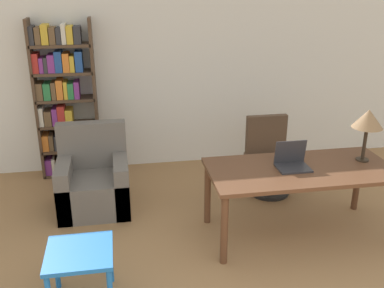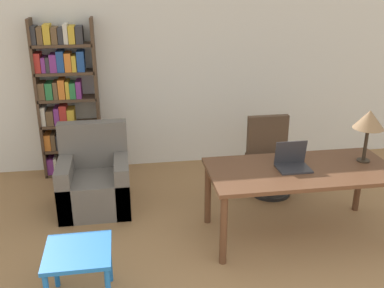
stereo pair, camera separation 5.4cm
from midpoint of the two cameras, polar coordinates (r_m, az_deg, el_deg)
wall_back at (r=6.17m, az=-0.69°, el=9.61°), size 8.00×0.06×2.70m
desk at (r=4.62m, az=13.28°, el=-3.95°), size 1.86×0.87×0.74m
laptop at (r=4.56m, az=12.26°, el=-2.24°), size 0.32×0.25×0.26m
table_lamp at (r=4.82m, az=21.15°, el=2.88°), size 0.31×0.31×0.55m
office_chair at (r=5.58m, az=9.47°, el=-1.78°), size 0.53×0.53×0.93m
side_table_blue at (r=3.82m, az=-14.45°, el=-14.04°), size 0.53×0.53×0.50m
armchair at (r=5.28m, az=-12.63°, el=-4.82°), size 0.78×0.73×0.96m
bookshelf at (r=6.03m, az=-16.28°, el=4.99°), size 0.77×0.28×2.05m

